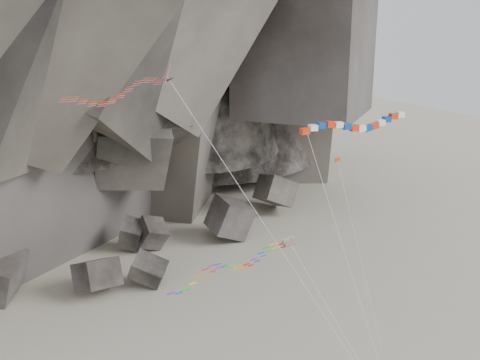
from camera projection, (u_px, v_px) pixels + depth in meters
boulder_field at (30, 282)px, 76.58m from camera, size 78.11×17.69×9.77m
delta_kite at (112, 93)px, 43.14m from camera, size 22.45×15.66×31.58m
banner_kite at (356, 126)px, 54.13m from camera, size 11.38×11.98×25.69m
parafoil_kite at (228, 266)px, 48.70m from camera, size 17.13×10.71×16.37m
pennant_kite at (349, 212)px, 54.18m from camera, size 2.24×11.10×22.06m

